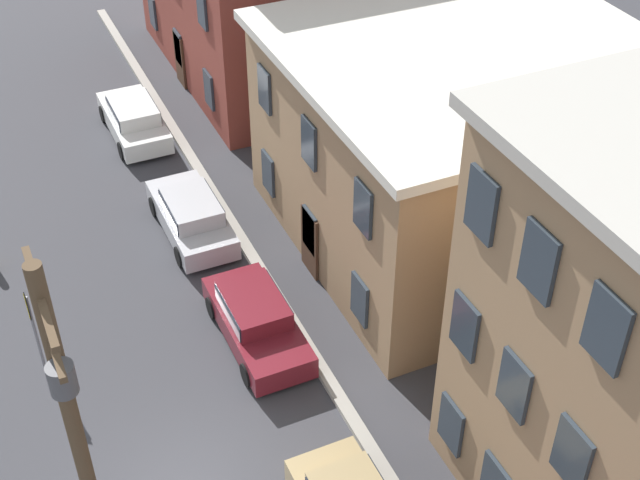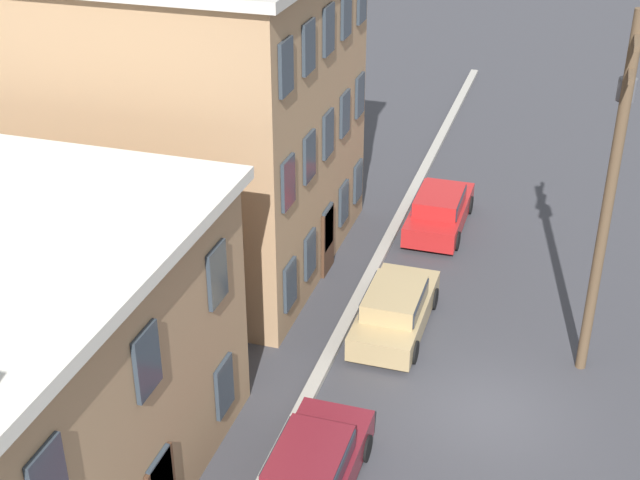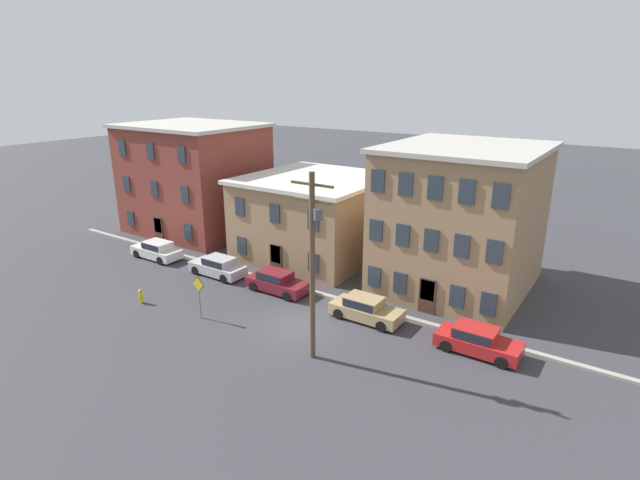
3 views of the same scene
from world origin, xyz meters
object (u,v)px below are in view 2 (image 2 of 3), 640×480
Objects in this scene: utility_pole at (611,184)px; car_red at (439,209)px; car_maroon at (311,470)px; car_tan at (395,308)px.

car_red is at bearing 37.12° from utility_pole.
utility_pole is at bearing -142.88° from car_red.
car_maroon is 1.00× the size of car_tan.
car_tan is 7.13m from utility_pole.
car_red is at bearing -0.33° from car_tan.
car_maroon is at bearing 178.65° from car_red.
utility_pole reaches higher than car_tan.
car_tan is (7.06, -0.29, 0.00)m from car_maroon.
car_maroon is at bearing 140.92° from utility_pole.
car_red is 9.94m from utility_pole.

